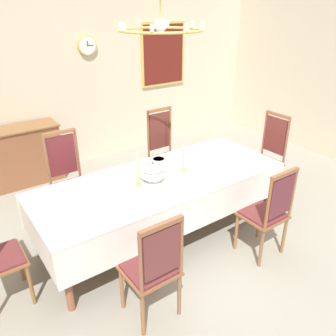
% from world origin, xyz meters
% --- Properties ---
extents(ground, '(7.64, 5.64, 0.04)m').
position_xyz_m(ground, '(0.00, 0.00, -0.02)').
color(ground, gray).
extents(back_wall, '(7.64, 0.08, 3.03)m').
position_xyz_m(back_wall, '(0.00, 2.86, 1.51)').
color(back_wall, beige).
rests_on(back_wall, ground).
extents(dining_table, '(2.89, 1.12, 0.77)m').
position_xyz_m(dining_table, '(0.00, 0.17, 0.70)').
color(dining_table, '#925639').
rests_on(dining_table, ground).
extents(tablecloth, '(2.91, 1.14, 0.41)m').
position_xyz_m(tablecloth, '(0.00, 0.17, 0.67)').
color(tablecloth, white).
rests_on(tablecloth, dining_table).
extents(chair_south_a, '(0.44, 0.42, 1.07)m').
position_xyz_m(chair_south_a, '(-0.75, -0.79, 0.56)').
color(chair_south_a, '#98603D').
rests_on(chair_south_a, ground).
extents(chair_north_a, '(0.44, 0.42, 1.18)m').
position_xyz_m(chair_north_a, '(-0.75, 1.14, 0.59)').
color(chair_north_a, brown).
rests_on(chair_north_a, ground).
extents(chair_south_b, '(0.44, 0.42, 1.08)m').
position_xyz_m(chair_south_b, '(0.71, -0.79, 0.56)').
color(chair_south_b, '#966036').
rests_on(chair_south_b, ground).
extents(chair_north_b, '(0.44, 0.42, 1.21)m').
position_xyz_m(chair_north_b, '(0.71, 1.15, 0.61)').
color(chair_north_b, '#974E3D').
rests_on(chair_north_b, ground).
extents(chair_head_east, '(0.42, 0.44, 1.18)m').
position_xyz_m(chair_head_east, '(1.85, 0.17, 0.60)').
color(chair_head_east, '#8D613F').
rests_on(chair_head_east, ground).
extents(soup_tureen, '(0.28, 0.28, 0.23)m').
position_xyz_m(soup_tureen, '(-0.12, 0.17, 0.88)').
color(soup_tureen, silver).
rests_on(soup_tureen, tablecloth).
extents(candlestick_west, '(0.07, 0.07, 0.38)m').
position_xyz_m(candlestick_west, '(-0.31, 0.17, 0.93)').
color(candlestick_west, gold).
rests_on(candlestick_west, tablecloth).
extents(candlestick_east, '(0.07, 0.07, 0.33)m').
position_xyz_m(candlestick_east, '(0.31, 0.17, 0.90)').
color(candlestick_east, gold).
rests_on(candlestick_east, tablecloth).
extents(bowl_near_left, '(0.17, 0.17, 0.04)m').
position_xyz_m(bowl_near_left, '(0.87, -0.25, 0.80)').
color(bowl_near_left, silver).
rests_on(bowl_near_left, tablecloth).
extents(bowl_near_right, '(0.17, 0.17, 0.04)m').
position_xyz_m(bowl_near_right, '(0.22, 0.57, 0.80)').
color(bowl_near_right, silver).
rests_on(bowl_near_right, tablecloth).
extents(spoon_primary, '(0.03, 0.18, 0.01)m').
position_xyz_m(spoon_primary, '(0.98, -0.23, 0.78)').
color(spoon_primary, gold).
rests_on(spoon_primary, tablecloth).
extents(spoon_secondary, '(0.03, 0.18, 0.01)m').
position_xyz_m(spoon_secondary, '(0.34, 0.59, 0.78)').
color(spoon_secondary, gold).
rests_on(spoon_secondary, tablecloth).
extents(sideboard, '(1.44, 0.48, 0.90)m').
position_xyz_m(sideboard, '(-1.12, 2.54, 0.45)').
color(sideboard, brown).
rests_on(sideboard, ground).
extents(mounted_clock, '(0.31, 0.06, 0.31)m').
position_xyz_m(mounted_clock, '(0.36, 2.79, 1.95)').
color(mounted_clock, '#D1B251').
extents(framed_painting, '(0.95, 0.05, 1.13)m').
position_xyz_m(framed_painting, '(1.85, 2.79, 1.71)').
color(framed_painting, '#D1B251').
extents(chandelier, '(0.81, 0.81, 0.66)m').
position_xyz_m(chandelier, '(-0.00, 0.17, 2.34)').
color(chandelier, gold).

